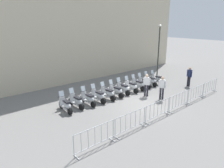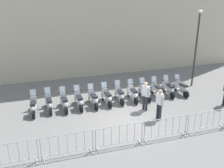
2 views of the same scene
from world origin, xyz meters
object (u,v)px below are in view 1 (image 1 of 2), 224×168
Objects in this scene: barrier_segment_0 at (95,138)px; street_lamp at (159,47)px; motorcycle_0 at (66,105)px; motorcycle_3 at (98,96)px; motorcycle_11 at (157,79)px; barrier_segment_1 at (131,122)px; barrier_segment_3 at (179,101)px; barrier_segment_5 at (210,87)px; motorcycle_10 at (150,81)px; motorcycle_4 at (108,93)px; officer_mid_plaza at (189,76)px; motorcycle_5 at (116,91)px; officer_by_barriers at (147,84)px; motorcycle_9 at (144,83)px; officer_near_row_end at (162,87)px; motorcycle_7 at (131,87)px; barrier_segment_4 at (196,93)px; motorcycle_8 at (138,85)px; motorcycle_1 at (77,101)px; motorcycle_2 at (88,99)px; motorcycle_6 at (123,88)px; barrier_segment_2 at (158,110)px.

barrier_segment_0 is 13.54m from street_lamp.
motorcycle_3 is at bearing 7.69° from motorcycle_0.
motorcycle_11 is 9.19m from barrier_segment_1.
barrier_segment_3 is 1.00× the size of barrier_segment_5.
street_lamp reaches higher than motorcycle_10.
barrier_segment_0 is at bearing -127.41° from motorcycle_4.
barrier_segment_1 is at bearing -159.64° from officer_mid_plaza.
barrier_segment_5 is at bearing 7.90° from barrier_segment_3.
officer_mid_plaza is (2.76, -1.98, 0.53)m from motorcycle_10.
barrier_segment_0 is (-3.77, -4.93, 0.07)m from motorcycle_4.
officer_by_barriers is at bearing -29.45° from motorcycle_5.
street_lamp is (10.75, 2.72, 2.78)m from motorcycle_0.
officer_near_row_end is at bearing -107.48° from motorcycle_9.
motorcycle_7 is 1.01× the size of motorcycle_11.
motorcycle_9 is at bearing -170.13° from motorcycle_10.
barrier_segment_0 is at bearing -149.45° from officer_by_barriers.
officer_near_row_end is (3.29, -2.18, 0.53)m from motorcycle_4.
motorcycle_5 is 7.52m from barrier_segment_5.
barrier_segment_4 is 3.62m from officer_mid_plaza.
barrier_segment_4 is at bearing -66.00° from motorcycle_8.
barrier_segment_0 is at bearing -144.85° from motorcycle_9.
motorcycle_4 is 3.99m from officer_near_row_end.
motorcycle_10 is at bearing 8.51° from motorcycle_0.
barrier_segment_4 is 1.25× the size of officer_near_row_end.
motorcycle_0 is 2.56m from motorcycle_3.
officer_mid_plaza is (10.34, -0.96, 0.53)m from motorcycle_1.
motorcycle_0 and motorcycle_2 have the same top height.
motorcycle_6 is 1.00× the size of officer_near_row_end.
motorcycle_7 is 4.42m from barrier_segment_3.
motorcycle_2 is 1.00× the size of motorcycle_9.
motorcycle_7 is (5.90, 0.84, 0.00)m from motorcycle_0.
motorcycle_8 is at bearing 9.01° from motorcycle_5.
motorcycle_4 is at bearing 126.79° from barrier_segment_3.
motorcycle_5 is at bearing 7.79° from motorcycle_0.
barrier_segment_3 is at bearing -149.51° from officer_mid_plaza.
motorcycle_5 is 0.32× the size of street_lamp.
motorcycle_0 is 11.43m from street_lamp.
motorcycle_4 is 5.95m from motorcycle_11.
barrier_segment_2 is 6.82m from barrier_segment_5.
barrier_segment_2 is 1.00× the size of barrier_segment_3.
motorcycle_0 is 0.33× the size of street_lamp.
motorcycle_0 and motorcycle_10 have the same top height.
motorcycle_5 is 5.10m from motorcycle_11.
motorcycle_5 is 0.99× the size of motorcycle_10.
motorcycle_4 is 1.00× the size of motorcycle_5.
barrier_segment_2 is at bearing -118.41° from motorcycle_8.
officer_by_barriers reaches higher than barrier_segment_3.
motorcycle_1 is 5.26m from barrier_segment_2.
barrier_segment_5 is (8.33, -3.27, 0.07)m from motorcycle_3.
motorcycle_6 and motorcycle_10 have the same top height.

